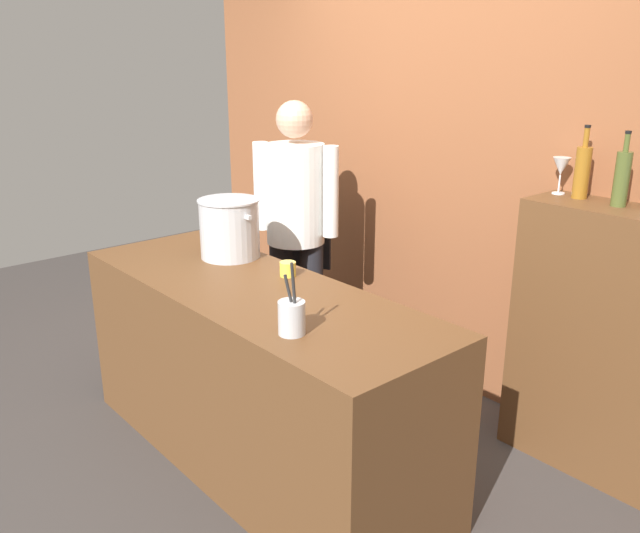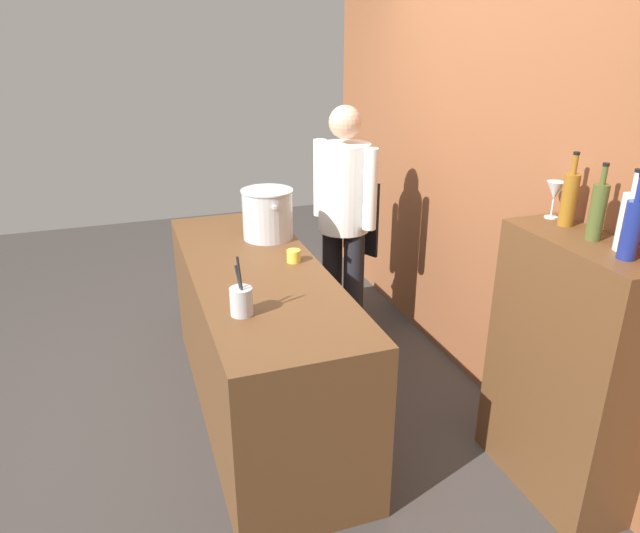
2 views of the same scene
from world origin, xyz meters
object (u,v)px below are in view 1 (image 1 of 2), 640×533
at_px(wine_bottle_amber, 582,171).
at_px(stockpot_large, 230,228).
at_px(wine_glass_short, 561,167).
at_px(chef, 296,221).
at_px(utensil_crock, 292,317).
at_px(wine_bottle_olive, 622,178).
at_px(butter_jar, 288,269).

bearing_deg(wine_bottle_amber, stockpot_large, -141.23).
height_order(stockpot_large, wine_bottle_amber, wine_bottle_amber).
distance_m(stockpot_large, wine_glass_short, 1.65).
height_order(chef, utensil_crock, chef).
bearing_deg(wine_bottle_amber, wine_bottle_olive, -7.25).
distance_m(stockpot_large, butter_jar, 0.46).
distance_m(butter_jar, wine_bottle_olive, 1.53).
height_order(butter_jar, wine_glass_short, wine_glass_short).
bearing_deg(wine_bottle_amber, butter_jar, -130.51).
distance_m(butter_jar, wine_glass_short, 1.37).
bearing_deg(utensil_crock, wine_bottle_amber, 76.76).
bearing_deg(wine_glass_short, butter_jar, -126.23).
relative_size(stockpot_large, butter_jar, 4.87).
xyz_separation_m(utensil_crock, butter_jar, (-0.54, 0.41, -0.03)).
height_order(butter_jar, wine_bottle_olive, wine_bottle_olive).
bearing_deg(chef, wine_bottle_olive, 168.81).
bearing_deg(wine_glass_short, utensil_crock, -98.78).
distance_m(chef, wine_bottle_amber, 1.61).
distance_m(chef, wine_bottle_olive, 1.78).
xyz_separation_m(butter_jar, wine_glass_short, (0.76, 1.04, 0.47)).
xyz_separation_m(wine_bottle_amber, wine_glass_short, (-0.11, 0.02, 0.00)).
xyz_separation_m(wine_bottle_amber, wine_bottle_olive, (0.19, -0.02, 0.00)).
bearing_deg(stockpot_large, utensil_crock, -20.94).
relative_size(utensil_crock, wine_bottle_amber, 0.87).
bearing_deg(butter_jar, stockpot_large, -175.88).
bearing_deg(wine_bottle_amber, wine_glass_short, 172.18).
height_order(butter_jar, wine_bottle_amber, wine_bottle_amber).
distance_m(utensil_crock, wine_bottle_amber, 1.53).
distance_m(wine_bottle_amber, wine_bottle_olive, 0.20).
height_order(chef, wine_bottle_olive, chef).
bearing_deg(wine_bottle_olive, utensil_crock, -110.70).
distance_m(chef, butter_jar, 0.80).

